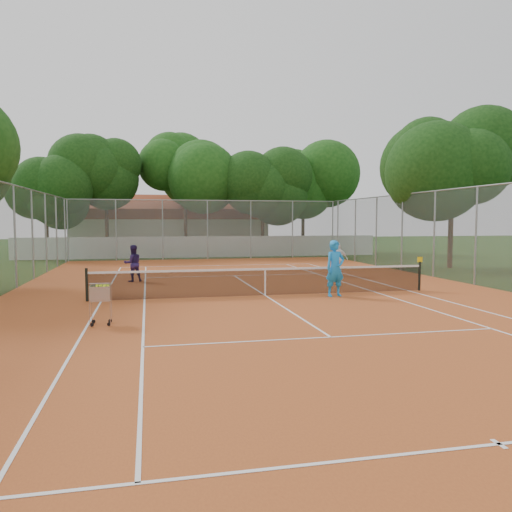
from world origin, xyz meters
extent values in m
plane|color=#18350E|center=(0.00, 0.00, 0.00)|extent=(120.00, 120.00, 0.00)
cube|color=#B15222|center=(0.00, 0.00, 0.01)|extent=(18.00, 34.00, 0.02)
cube|color=white|center=(0.00, 0.00, 0.02)|extent=(10.98, 23.78, 0.01)
cube|color=black|center=(0.00, 0.00, 0.51)|extent=(11.88, 0.10, 0.98)
cube|color=slate|center=(0.00, 0.00, 2.00)|extent=(18.00, 34.00, 4.00)
cube|color=white|center=(0.00, 19.00, 0.75)|extent=(26.00, 0.30, 1.50)
cube|color=beige|center=(-2.00, 29.00, 2.20)|extent=(16.40, 9.00, 4.40)
cube|color=black|center=(0.00, 22.00, 5.00)|extent=(29.00, 19.00, 10.00)
imported|color=#1B8CE7|center=(2.32, -0.67, 0.99)|extent=(0.77, 0.57, 1.93)
imported|color=#241747|center=(-4.62, 5.05, 0.81)|extent=(0.90, 0.78, 1.57)
imported|color=white|center=(4.78, 5.21, 0.81)|extent=(0.92, 0.39, 1.57)
cube|color=#B0AFB6|center=(-5.15, -3.94, 0.57)|extent=(0.70, 0.70, 1.10)
camera|label=1|loc=(-3.98, -16.81, 2.63)|focal=35.00mm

